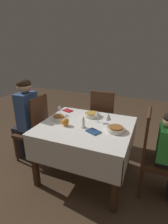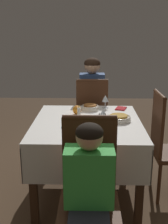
# 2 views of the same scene
# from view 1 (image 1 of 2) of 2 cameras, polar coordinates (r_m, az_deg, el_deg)

# --- Properties ---
(ground_plane) EXTENTS (8.00, 8.00, 0.00)m
(ground_plane) POSITION_cam_1_polar(r_m,az_deg,el_deg) (2.54, 0.51, -19.40)
(ground_plane) COLOR #4C3826
(dining_table) EXTENTS (1.11, 0.98, 0.73)m
(dining_table) POSITION_cam_1_polar(r_m,az_deg,el_deg) (2.18, 0.56, -6.82)
(dining_table) COLOR white
(dining_table) RESTS_ON ground_plane
(chair_west) EXTENTS (0.40, 0.40, 1.00)m
(chair_west) POSITION_cam_1_polar(r_m,az_deg,el_deg) (2.64, -15.67, -4.84)
(chair_west) COLOR #472816
(chair_west) RESTS_ON ground_plane
(chair_east) EXTENTS (0.40, 0.40, 1.00)m
(chair_east) POSITION_cam_1_polar(r_m,az_deg,el_deg) (2.14, 21.90, -12.17)
(chair_east) COLOR #472816
(chair_east) RESTS_ON ground_plane
(chair_north) EXTENTS (0.40, 0.40, 1.00)m
(chair_north) POSITION_cam_1_polar(r_m,az_deg,el_deg) (2.86, 6.27, -2.03)
(chair_north) COLOR #472816
(chair_north) RESTS_ON ground_plane
(person_adult_denim) EXTENTS (0.34, 0.30, 1.22)m
(person_adult_denim) POSITION_cam_1_polar(r_m,az_deg,el_deg) (2.67, -18.67, -1.11)
(person_adult_denim) COLOR #282833
(person_adult_denim) RESTS_ON ground_plane
(bowl_west) EXTENTS (0.18, 0.18, 0.06)m
(bowl_west) POSITION_cam_1_polar(r_m,az_deg,el_deg) (2.30, -8.19, -1.80)
(bowl_west) COLOR silver
(bowl_west) RESTS_ON dining_table
(wine_glass_west) EXTENTS (0.07, 0.07, 0.14)m
(wine_glass_west) POSITION_cam_1_polar(r_m,az_deg,el_deg) (2.45, -7.99, 1.36)
(wine_glass_west) COLOR white
(wine_glass_west) RESTS_ON dining_table
(bowl_east) EXTENTS (0.21, 0.21, 0.06)m
(bowl_east) POSITION_cam_1_polar(r_m,az_deg,el_deg) (2.01, 10.42, -5.47)
(bowl_east) COLOR silver
(bowl_east) RESTS_ON dining_table
(wine_glass_east) EXTENTS (0.07, 0.07, 0.16)m
(wine_glass_east) POSITION_cam_1_polar(r_m,az_deg,el_deg) (2.11, 7.91, -1.58)
(wine_glass_east) COLOR white
(wine_glass_east) RESTS_ON dining_table
(bowl_north) EXTENTS (0.22, 0.22, 0.06)m
(bowl_north) POSITION_cam_1_polar(r_m,az_deg,el_deg) (2.38, 2.75, -0.83)
(bowl_north) COLOR silver
(bowl_north) RESTS_ON dining_table
(wine_glass_north) EXTENTS (0.06, 0.06, 0.15)m
(wine_glass_north) POSITION_cam_1_polar(r_m,az_deg,el_deg) (2.18, 4.41, -0.63)
(wine_glass_north) COLOR white
(wine_glass_north) RESTS_ON dining_table
(candle_centerpiece) EXTENTS (0.06, 0.06, 0.15)m
(candle_centerpiece) POSITION_cam_1_polar(r_m,az_deg,el_deg) (2.05, -0.27, -3.67)
(candle_centerpiece) COLOR beige
(candle_centerpiece) RESTS_ON dining_table
(orange_fruit) EXTENTS (0.09, 0.09, 0.09)m
(orange_fruit) POSITION_cam_1_polar(r_m,az_deg,el_deg) (2.12, -6.18, -3.31)
(orange_fruit) COLOR orange
(orange_fruit) RESTS_ON dining_table
(napkin_red_folded) EXTENTS (0.16, 0.14, 0.01)m
(napkin_red_folded) POSITION_cam_1_polar(r_m,az_deg,el_deg) (2.59, -5.34, 0.49)
(napkin_red_folded) COLOR red
(napkin_red_folded) RESTS_ON dining_table
(napkin_spare_side) EXTENTS (0.19, 0.17, 0.01)m
(napkin_spare_side) POSITION_cam_1_polar(r_m,az_deg,el_deg) (1.97, 3.09, -6.37)
(napkin_spare_side) COLOR navy
(napkin_spare_side) RESTS_ON dining_table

